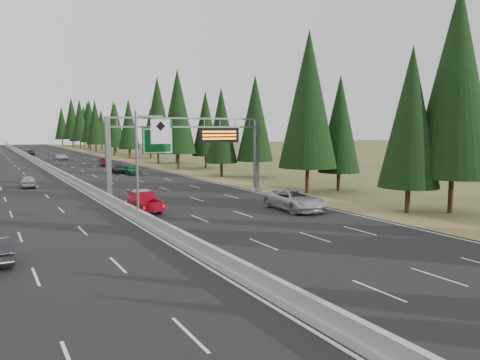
% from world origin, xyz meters
% --- Properties ---
extents(road, '(32.00, 260.00, 0.08)m').
position_xyz_m(road, '(0.00, 80.00, 0.04)').
color(road, black).
rests_on(road, ground).
extents(shoulder_right, '(3.60, 260.00, 0.06)m').
position_xyz_m(shoulder_right, '(17.80, 80.00, 0.03)').
color(shoulder_right, olive).
rests_on(shoulder_right, ground).
extents(median_barrier, '(0.70, 260.00, 0.85)m').
position_xyz_m(median_barrier, '(0.00, 80.00, 0.41)').
color(median_barrier, gray).
rests_on(median_barrier, road).
extents(sign_gantry, '(16.75, 0.98, 7.80)m').
position_xyz_m(sign_gantry, '(8.92, 34.88, 5.27)').
color(sign_gantry, slate).
rests_on(sign_gantry, road).
extents(hov_sign_pole, '(2.80, 0.50, 8.00)m').
position_xyz_m(hov_sign_pole, '(0.58, 24.97, 4.72)').
color(hov_sign_pole, slate).
rests_on(hov_sign_pole, road).
extents(tree_row_right, '(11.31, 243.03, 18.34)m').
position_xyz_m(tree_row_right, '(21.81, 77.87, 8.85)').
color(tree_row_right, black).
rests_on(tree_row_right, ground).
extents(silver_minivan, '(3.10, 6.31, 1.73)m').
position_xyz_m(silver_minivan, '(12.61, 22.97, 0.94)').
color(silver_minivan, '#AEADB2').
rests_on(silver_minivan, road).
extents(red_pickup, '(1.80, 5.05, 1.65)m').
position_xyz_m(red_pickup, '(1.50, 28.74, 0.99)').
color(red_pickup, black).
rests_on(red_pickup, road).
extents(car_ahead_green, '(1.81, 4.20, 1.41)m').
position_xyz_m(car_ahead_green, '(9.41, 59.24, 0.79)').
color(car_ahead_green, '#145A32').
rests_on(car_ahead_green, road).
extents(car_ahead_dkred, '(1.89, 4.52, 1.45)m').
position_xyz_m(car_ahead_dkred, '(9.86, 77.00, 0.81)').
color(car_ahead_dkred, '#4D0B17').
rests_on(car_ahead_dkred, road).
extents(car_ahead_dkgrey, '(1.88, 4.47, 1.29)m').
position_xyz_m(car_ahead_dkgrey, '(8.40, 62.45, 0.72)').
color(car_ahead_dkgrey, black).
rests_on(car_ahead_dkgrey, road).
extents(car_ahead_white, '(2.35, 4.74, 1.29)m').
position_xyz_m(car_ahead_white, '(5.74, 99.33, 0.73)').
color(car_ahead_white, white).
rests_on(car_ahead_white, road).
extents(car_ahead_far, '(1.90, 4.43, 1.49)m').
position_xyz_m(car_ahead_far, '(1.50, 120.60, 0.83)').
color(car_ahead_far, black).
rests_on(car_ahead_far, road).
extents(car_onc_white, '(1.69, 3.99, 1.34)m').
position_xyz_m(car_onc_white, '(-5.23, 50.35, 0.75)').
color(car_onc_white, '#B8B8B8').
rests_on(car_onc_white, road).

